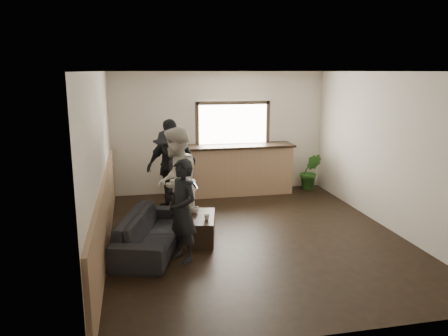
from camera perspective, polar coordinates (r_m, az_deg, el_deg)
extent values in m
cube|color=black|center=(7.72, 3.84, -8.79)|extent=(5.00, 6.00, 0.01)
cube|color=silver|center=(7.19, 4.17, 12.48)|extent=(5.00, 6.00, 0.01)
cube|color=beige|center=(10.20, -0.57, 4.65)|extent=(5.00, 0.01, 2.80)
cube|color=beige|center=(4.60, 14.19, -5.65)|extent=(5.00, 0.01, 2.80)
cube|color=beige|center=(7.08, -15.89, 0.61)|extent=(0.01, 6.00, 2.80)
cube|color=beige|center=(8.35, 20.77, 2.04)|extent=(0.01, 6.00, 2.80)
cube|color=#A37E5C|center=(7.29, -15.25, -5.92)|extent=(0.06, 5.90, 1.10)
cube|color=#9D7755|center=(10.11, 1.46, -0.33)|extent=(2.60, 0.60, 1.10)
cube|color=black|center=(10.00, 1.48, 2.88)|extent=(2.70, 0.68, 0.05)
cube|color=white|center=(10.20, 1.14, 5.77)|extent=(1.60, 0.06, 0.90)
cube|color=#3F3326|center=(10.13, 1.19, 8.51)|extent=(1.72, 0.08, 0.08)
cube|color=#3F3326|center=(10.02, -3.54, 5.63)|extent=(0.08, 0.08, 1.06)
cube|color=#3F3326|center=(10.39, 5.72, 5.84)|extent=(0.08, 0.08, 1.06)
imported|color=black|center=(7.15, -9.41, -8.17)|extent=(1.34, 2.16, 0.59)
cube|color=black|center=(7.48, -3.29, -7.79)|extent=(0.70, 1.02, 0.41)
imported|color=silver|center=(7.56, -3.85, -5.49)|extent=(0.19, 0.19, 0.11)
imported|color=silver|center=(7.21, -2.27, -6.45)|extent=(0.12, 0.12, 0.09)
imported|color=#2D6623|center=(10.68, 11.21, -0.47)|extent=(0.59, 0.53, 0.89)
imported|color=black|center=(6.54, -5.40, -5.56)|extent=(0.60, 0.68, 1.56)
cube|color=black|center=(6.56, -3.88, -2.23)|extent=(0.11, 0.11, 0.12)
cube|color=white|center=(6.55, -3.88, -2.21)|extent=(0.10, 0.09, 0.11)
imported|color=beige|center=(7.49, -6.28, -1.89)|extent=(0.98, 1.10, 1.89)
cube|color=black|center=(7.41, -4.65, -1.07)|extent=(0.11, 0.10, 0.12)
cube|color=white|center=(7.41, -4.64, -1.05)|extent=(0.09, 0.09, 0.11)
imported|color=black|center=(8.21, -6.82, -1.04)|extent=(0.77, 1.21, 1.77)
cube|color=black|center=(8.18, -5.30, -0.02)|extent=(0.10, 0.08, 0.12)
cube|color=white|center=(8.17, -5.30, 0.00)|extent=(0.08, 0.07, 0.11)
imported|color=black|center=(8.90, -6.82, 0.37)|extent=(1.19, 0.87, 1.88)
cube|color=black|center=(8.62, -6.18, 3.27)|extent=(0.10, 0.11, 0.12)
cube|color=white|center=(8.62, -6.18, 3.30)|extent=(0.09, 0.10, 0.11)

